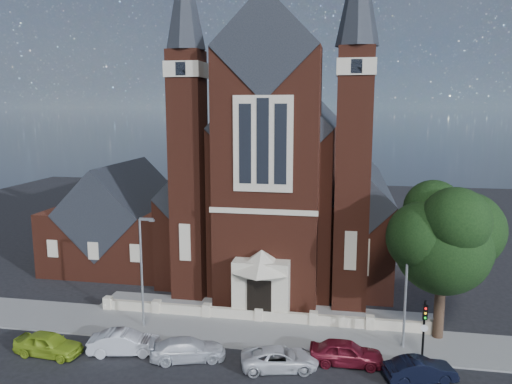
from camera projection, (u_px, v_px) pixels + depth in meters
ground at (275, 282)px, 45.12m from camera, size 120.00×120.00×0.00m
pavement_strip at (254, 333)px, 34.94m from camera, size 60.00×5.00×0.12m
forecourt_paving at (264, 311)px, 38.82m from camera, size 26.00×3.00×0.14m
forecourt_wall at (259, 321)px, 36.88m from camera, size 24.00×0.40×0.90m
church at (287, 180)px, 51.45m from camera, size 20.01×34.90×29.20m
parish_hall at (123, 224)px, 50.19m from camera, size 12.00×12.20×10.24m
street_tree at (446, 241)px, 32.71m from camera, size 6.40×6.60×10.70m
street_lamp_left at (143, 266)px, 35.08m from camera, size 1.16×0.22×8.09m
street_lamp_right at (408, 282)px, 31.89m from camera, size 1.16×0.22×8.09m
traffic_signal at (424, 323)px, 30.54m from camera, size 0.28×0.42×4.00m
car_lime_van at (48, 344)px, 31.75m from camera, size 4.51×2.09×1.49m
car_silver_a at (124, 343)px, 31.96m from camera, size 4.73×2.49×1.48m
car_silver_b at (188, 349)px, 31.20m from camera, size 5.07×3.27×1.37m
car_white_suv at (280, 359)px, 30.10m from camera, size 5.08×3.20×1.31m
car_dark_red at (346, 352)px, 30.62m from camera, size 4.52×1.88×1.53m
car_navy at (420, 370)px, 28.77m from camera, size 4.33×2.50×1.35m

